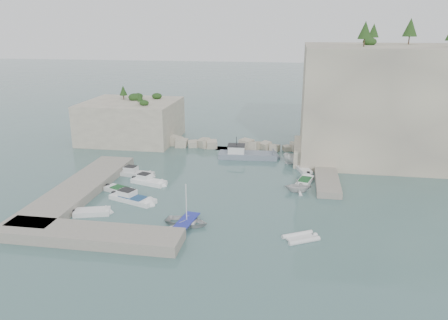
% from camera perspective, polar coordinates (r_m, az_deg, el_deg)
% --- Properties ---
extents(ground, '(400.00, 400.00, 0.00)m').
position_cam_1_polar(ground, '(52.68, -1.08, -5.03)').
color(ground, '#486C6B').
rests_on(ground, ground).
extents(cliff_east, '(26.00, 22.00, 17.00)m').
position_cam_1_polar(cliff_east, '(73.18, 20.55, 7.15)').
color(cliff_east, beige).
rests_on(cliff_east, ground).
extents(cliff_terrace, '(8.00, 10.00, 2.50)m').
position_cam_1_polar(cliff_terrace, '(68.63, 12.46, 1.01)').
color(cliff_terrace, beige).
rests_on(cliff_terrace, ground).
extents(outcrop_west, '(16.00, 14.00, 7.00)m').
position_cam_1_polar(outcrop_west, '(80.18, -11.99, 5.03)').
color(outcrop_west, beige).
rests_on(outcrop_west, ground).
extents(quay_west, '(5.00, 24.00, 1.10)m').
position_cam_1_polar(quay_west, '(57.05, -18.35, -3.58)').
color(quay_west, '#9E9689').
rests_on(quay_west, ground).
extents(quay_south, '(18.00, 4.00, 1.10)m').
position_cam_1_polar(quay_south, '(44.64, -17.05, -9.37)').
color(quay_south, '#9E9689').
rests_on(quay_south, ground).
extents(ledge_east, '(3.00, 16.00, 0.80)m').
position_cam_1_polar(ledge_east, '(61.29, 13.19, -1.84)').
color(ledge_east, '#9E9689').
rests_on(ledge_east, ground).
extents(breakwater, '(28.00, 3.00, 1.40)m').
position_cam_1_polar(breakwater, '(73.20, 1.29, 1.99)').
color(breakwater, beige).
rests_on(breakwater, ground).
extents(motorboat_a, '(5.68, 2.26, 1.40)m').
position_cam_1_polar(motorboat_a, '(61.63, -11.41, -2.01)').
color(motorboat_a, silver).
rests_on(motorboat_a, ground).
extents(motorboat_b, '(5.46, 3.15, 1.40)m').
position_cam_1_polar(motorboat_b, '(58.22, -9.77, -3.07)').
color(motorboat_b, white).
rests_on(motorboat_b, ground).
extents(motorboat_c, '(4.83, 3.26, 0.70)m').
position_cam_1_polar(motorboat_c, '(56.09, -13.38, -4.10)').
color(motorboat_c, silver).
rests_on(motorboat_c, ground).
extents(motorboat_d, '(6.67, 4.02, 1.40)m').
position_cam_1_polar(motorboat_d, '(52.98, -11.81, -5.29)').
color(motorboat_d, white).
rests_on(motorboat_d, ground).
extents(motorboat_e, '(4.56, 2.90, 0.70)m').
position_cam_1_polar(motorboat_e, '(50.59, -16.83, -6.80)').
color(motorboat_e, white).
rests_on(motorboat_e, ground).
extents(rowboat, '(4.95, 3.83, 0.94)m').
position_cam_1_polar(rowboat, '(46.28, -4.88, -8.39)').
color(rowboat, silver).
rests_on(rowboat, ground).
extents(inflatable_dinghy, '(3.99, 3.29, 0.44)m').
position_cam_1_polar(inflatable_dinghy, '(43.80, 9.98, -10.18)').
color(inflatable_dinghy, white).
rests_on(inflatable_dinghy, ground).
extents(tender_east_a, '(3.70, 3.30, 1.76)m').
position_cam_1_polar(tender_east_a, '(55.48, 9.60, -4.10)').
color(tender_east_a, white).
rests_on(tender_east_a, ground).
extents(tender_east_b, '(2.65, 4.83, 0.70)m').
position_cam_1_polar(tender_east_b, '(58.49, 10.49, -3.02)').
color(tender_east_b, white).
rests_on(tender_east_b, ground).
extents(tender_east_c, '(2.66, 4.56, 0.70)m').
position_cam_1_polar(tender_east_c, '(63.19, 10.32, -1.46)').
color(tender_east_c, white).
rests_on(tender_east_c, ground).
extents(tender_east_d, '(5.35, 2.80, 1.97)m').
position_cam_1_polar(tender_east_d, '(65.87, 9.85, -0.66)').
color(tender_east_d, white).
rests_on(tender_east_d, ground).
extents(work_boat, '(10.08, 3.64, 2.20)m').
position_cam_1_polar(work_boat, '(68.48, 3.12, 0.27)').
color(work_boat, slate).
rests_on(work_boat, ground).
extents(rowboat_mast, '(0.10, 0.10, 4.20)m').
position_cam_1_polar(rowboat_mast, '(45.23, -4.96, -5.45)').
color(rowboat_mast, white).
rests_on(rowboat_mast, rowboat).
extents(vegetation, '(53.48, 13.88, 13.40)m').
position_cam_1_polar(vegetation, '(72.87, 17.03, 14.93)').
color(vegetation, '#1E4219').
rests_on(vegetation, ground).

